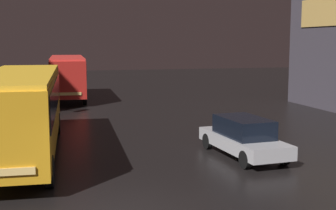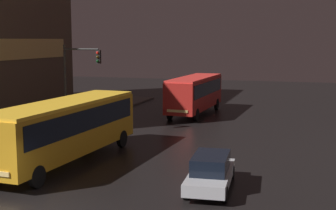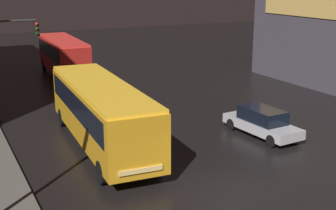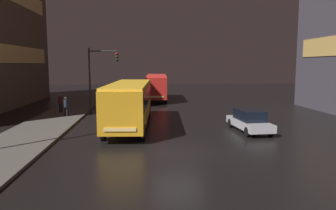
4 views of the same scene
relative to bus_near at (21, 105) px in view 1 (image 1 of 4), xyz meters
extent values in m
cube|color=orange|center=(0.00, 0.00, -0.18)|extent=(3.23, 11.37, 2.52)
cube|color=black|center=(0.00, 0.00, 0.33)|extent=(3.24, 10.48, 1.10)
cube|color=yellow|center=(0.00, 0.00, 1.16)|extent=(3.17, 11.14, 0.16)
cube|color=#F4CC72|center=(-0.33, -5.63, -1.05)|extent=(1.81, 0.20, 0.20)
cylinder|color=black|center=(0.94, -4.28, -1.50)|extent=(0.31, 1.01, 1.00)
cylinder|color=black|center=(1.43, 4.15, -1.50)|extent=(0.31, 1.01, 1.00)
cylinder|color=black|center=(-0.94, 4.28, -1.50)|extent=(0.31, 1.01, 1.00)
cube|color=#AD1E19|center=(2.65, 17.70, -0.18)|extent=(2.85, 9.72, 2.53)
cube|color=black|center=(2.65, 17.70, 0.33)|extent=(2.87, 8.95, 1.10)
cube|color=red|center=(2.65, 17.70, 1.16)|extent=(2.79, 9.52, 0.16)
cube|color=#F4CC72|center=(2.44, 12.87, -1.05)|extent=(1.69, 0.18, 0.20)
cylinder|color=black|center=(3.61, 14.24, -1.50)|extent=(0.29, 1.01, 1.00)
cylinder|color=black|center=(1.39, 14.34, -1.50)|extent=(0.29, 1.01, 1.00)
cylinder|color=black|center=(3.91, 21.06, -1.50)|extent=(0.29, 1.01, 1.00)
cylinder|color=black|center=(1.70, 21.16, -1.50)|extent=(0.29, 1.01, 1.00)
cube|color=#B7B7BC|center=(8.19, -2.19, -1.45)|extent=(2.04, 4.72, 0.50)
cube|color=black|center=(8.19, -2.19, -0.84)|extent=(1.64, 2.63, 0.71)
cylinder|color=black|center=(9.08, -3.73, -1.68)|extent=(0.25, 0.65, 0.64)
cylinder|color=black|center=(7.53, -3.84, -1.68)|extent=(0.25, 0.65, 0.64)
cylinder|color=black|center=(8.85, -0.53, -1.68)|extent=(0.25, 0.65, 0.64)
cylinder|color=black|center=(7.30, -0.65, -1.68)|extent=(0.25, 0.65, 0.64)
camera|label=1|loc=(0.85, -18.39, 2.40)|focal=50.00mm
camera|label=2|loc=(12.11, -21.43, 4.38)|focal=50.00mm
camera|label=3|loc=(-6.93, -21.19, 6.23)|focal=50.00mm
camera|label=4|loc=(1.00, -23.71, 2.57)|focal=35.00mm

